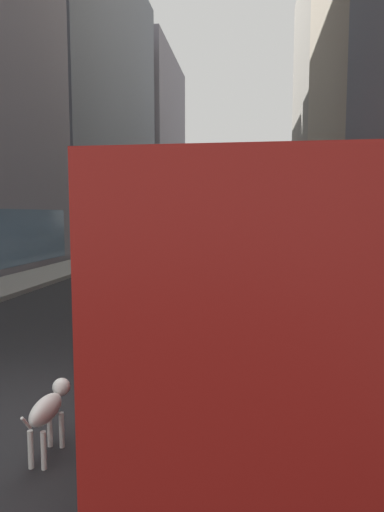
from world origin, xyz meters
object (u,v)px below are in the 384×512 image
Objects in this scene: car_silver_sedan at (156,244)px; box_truck at (212,223)px; car_white_van at (252,234)px; dalmatian_dog at (49,408)px; pedestrian_with_handbag at (360,265)px; car_yellow_taxi at (184,236)px; transit_bus at (252,255)px.

car_silver_sedan is 0.57× the size of box_truck.
car_white_van is 35.16m from dalmatian_dog.
car_white_van is at bearing 97.43° from pedestrian_with_handbag.
box_truck is at bearing 133.31° from car_white_van.
car_silver_sedan is 2.54× the size of pedestrian_with_handbag.
car_yellow_taxi is (0.00, 10.56, -0.00)m from car_silver_sedan.
transit_bus reaches higher than pedestrian_with_handbag.
car_white_van is 6.86m from car_yellow_taxi.
car_silver_sedan is at bearing 109.18° from transit_bus.
pedestrian_with_handbag reaches higher than car_silver_sedan.
car_silver_sedan is 20.86m from dalmatian_dog.
car_white_van is at bearing 90.00° from transit_bus.
car_silver_sedan is (-5.60, -14.52, 0.00)m from car_white_van.
transit_bus is 30.63m from car_white_van.
car_yellow_taxi reaches higher than dalmatian_dog.
car_yellow_taxi is 2.48× the size of pedestrian_with_handbag.
box_truck is at bearing 96.55° from transit_bus.
box_truck is at bearing 78.96° from car_yellow_taxi.
transit_bus reaches higher than car_white_van.
box_truck is (1.60, 8.20, 0.85)m from car_yellow_taxi.
pedestrian_with_handbag is (8.92, -10.94, 0.19)m from car_silver_sedan.
car_silver_sedan is 1.02× the size of car_yellow_taxi.
pedestrian_with_handbag reaches higher than car_white_van.
car_yellow_taxi is (-5.60, 26.66, -0.96)m from transit_bus.
car_white_van is at bearing -46.69° from box_truck.
car_white_van is 0.91× the size of car_silver_sedan.
pedestrian_with_handbag reaches higher than car_yellow_taxi.
car_yellow_taxi is at bearing 96.36° from dalmatian_dog.
dalmatian_dog is at bearing -93.48° from car_white_van.
car_yellow_taxi is at bearing 90.00° from car_silver_sedan.
dalmatian_dog is (3.47, -31.13, -0.31)m from car_yellow_taxi.
dalmatian_dog is 11.08m from pedestrian_with_handbag.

